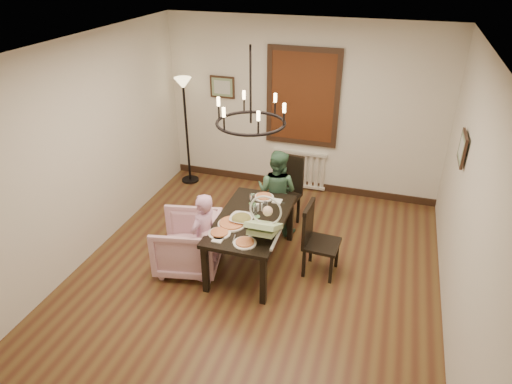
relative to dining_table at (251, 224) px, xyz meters
The scene contains 17 objects.
room_shell 0.82m from the dining_table, 57.25° to the left, with size 4.51×5.00×2.81m.
dining_table is the anchor object (origin of this frame).
chair_far 1.01m from the dining_table, 82.41° to the left, with size 0.48×0.48×1.09m, color black, non-canonical shape.
chair_right 0.91m from the dining_table, ahead, with size 0.42×0.42×0.96m, color black, non-canonical shape.
armchair 0.85m from the dining_table, 157.77° to the right, with size 0.77×0.79×0.72m, color #DBA7B4.
elderly_woman 0.65m from the dining_table, 137.45° to the right, with size 0.36×0.23×0.97m, color #CF92B7.
seated_man 0.91m from the dining_table, 84.28° to the left, with size 0.51×0.39×1.04m, color #3E694B.
baby_bouncer 0.52m from the dining_table, 52.39° to the right, with size 0.40×0.55×0.36m, color #ACCB8C, non-canonical shape.
salad_bowl 0.19m from the dining_table, 128.19° to the right, with size 0.34×0.34×0.08m, color white.
pizza_platter 0.30m from the dining_table, 129.25° to the right, with size 0.35×0.35×0.04m, color tan.
drinking_glass 0.17m from the dining_table, 74.09° to the left, with size 0.07×0.07×0.13m, color silver.
window_blinds 2.48m from the dining_table, 87.11° to the left, with size 1.00×0.03×1.40m, color #562411.
radiator 2.31m from the dining_table, 87.13° to the left, with size 0.92×0.12×0.62m, color silver, non-canonical shape.
picture_back 2.79m from the dining_table, 118.44° to the left, with size 0.42×0.03×0.36m, color black.
picture_right 2.64m from the dining_table, 16.99° to the left, with size 0.42×0.03×0.36m, color black.
floor_lamp 2.67m from the dining_table, 132.32° to the left, with size 0.30×0.30×1.80m, color black, non-canonical shape.
chandelier 1.34m from the dining_table, behind, with size 0.80×0.80×0.04m, color black.
Camera 1 is at (1.40, -4.42, 3.70)m, focal length 32.00 mm.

